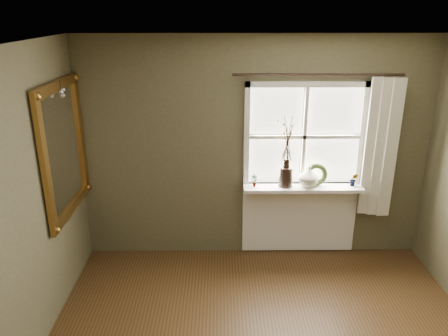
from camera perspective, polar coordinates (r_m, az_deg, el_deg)
ceiling at (r=2.55m, az=8.82°, el=14.39°), size 4.50×4.50×0.00m
wall_back at (r=5.07m, az=4.02°, el=2.37°), size 4.00×0.10×2.60m
window_frame at (r=5.02m, az=10.42°, el=4.06°), size 1.36×0.06×1.24m
window_sill at (r=5.11m, az=10.23°, el=-2.54°), size 1.36×0.26×0.04m
window_apron at (r=5.39m, az=9.73°, el=-6.40°), size 1.36×0.04×0.88m
dark_jug at (r=5.03m, az=8.06°, el=-1.13°), size 0.16×0.16×0.23m
cream_vase at (r=5.07m, az=11.02°, el=-1.07°), size 0.29×0.29×0.24m
wreath at (r=5.14m, az=11.94°, el=-1.12°), size 0.26×0.12×0.27m
potted_plant_left at (r=5.00m, az=3.98°, el=-1.61°), size 0.09×0.07×0.15m
potted_plant_right at (r=5.22m, az=16.57°, el=-1.46°), size 0.10×0.09×0.16m
curtain at (r=5.19m, az=19.68°, el=2.39°), size 0.36×0.12×1.59m
curtain_rod at (r=4.84m, az=12.26°, el=11.83°), size 1.84×0.03×0.03m
gilt_mirror at (r=4.65m, az=-20.16°, el=2.37°), size 0.10×1.14×1.36m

